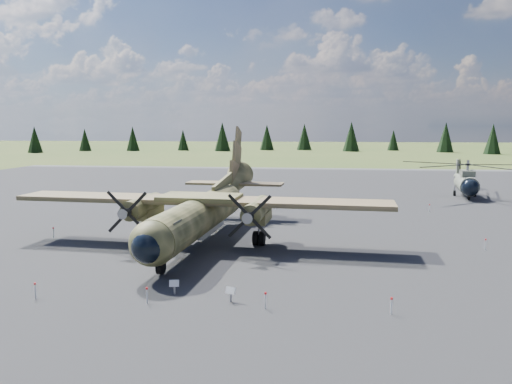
# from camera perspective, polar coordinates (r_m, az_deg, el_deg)

# --- Properties ---
(ground) EXTENTS (500.00, 500.00, 0.00)m
(ground) POSITION_cam_1_polar(r_m,az_deg,el_deg) (38.13, 0.22, -5.93)
(ground) COLOR #505827
(ground) RESTS_ON ground
(apron) EXTENTS (120.00, 120.00, 0.04)m
(apron) POSITION_cam_1_polar(r_m,az_deg,el_deg) (47.85, 1.66, -3.16)
(apron) COLOR #515255
(apron) RESTS_ON ground
(transport_plane) EXTENTS (28.56, 25.91, 9.41)m
(transport_plane) POSITION_cam_1_polar(r_m,az_deg,el_deg) (38.65, -5.96, -1.70)
(transport_plane) COLOR #383B20
(transport_plane) RESTS_ON ground
(helicopter_near) EXTENTS (19.09, 20.86, 4.28)m
(helicopter_near) POSITION_cam_1_polar(r_m,az_deg,el_deg) (67.68, 22.95, 1.99)
(helicopter_near) COLOR gray
(helicopter_near) RESTS_ON ground
(info_placard_left) EXTENTS (0.54, 0.31, 0.80)m
(info_placard_left) POSITION_cam_1_polar(r_m,az_deg,el_deg) (27.21, -9.33, -10.43)
(info_placard_left) COLOR gray
(info_placard_left) RESTS_ON ground
(info_placard_right) EXTENTS (0.55, 0.37, 0.81)m
(info_placard_right) POSITION_cam_1_polar(r_m,az_deg,el_deg) (25.80, -2.92, -11.35)
(info_placard_right) COLOR gray
(info_placard_right) RESTS_ON ground
(barrier_fence) EXTENTS (33.12, 29.62, 0.85)m
(barrier_fence) POSITION_cam_1_polar(r_m,az_deg,el_deg) (37.99, -0.49, -5.19)
(barrier_fence) COLOR white
(barrier_fence) RESTS_ON ground
(treeline) EXTENTS (310.90, 308.51, 10.99)m
(treeline) POSITION_cam_1_polar(r_m,az_deg,el_deg) (33.83, -3.78, 0.58)
(treeline) COLOR black
(treeline) RESTS_ON ground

